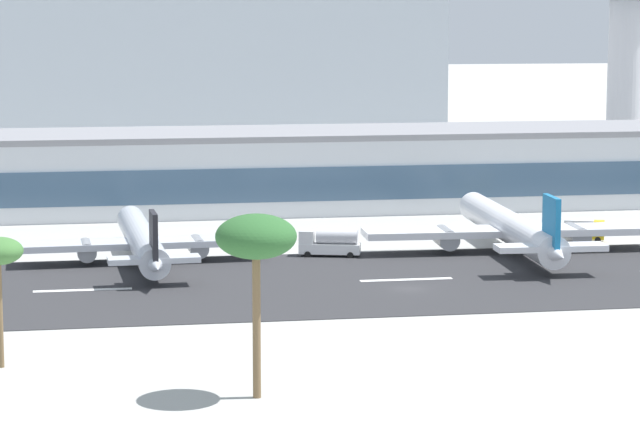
# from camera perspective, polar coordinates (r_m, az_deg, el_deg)

# --- Properties ---
(ground_plane) EXTENTS (1400.00, 1400.00, 0.00)m
(ground_plane) POSITION_cam_1_polar(r_m,az_deg,el_deg) (175.97, 3.57, -3.16)
(ground_plane) COLOR #A8A8A3
(runway_strip) EXTENTS (800.00, 42.56, 0.08)m
(runway_strip) POSITION_cam_1_polar(r_m,az_deg,el_deg) (181.39, 3.17, -2.80)
(runway_strip) COLOR #2D2D30
(runway_strip) RESTS_ON ground_plane
(runway_centreline_dash_3) EXTENTS (12.00, 1.20, 0.01)m
(runway_centreline_dash_3) POSITION_cam_1_polar(r_m,az_deg,el_deg) (177.01, -9.49, -3.16)
(runway_centreline_dash_3) COLOR white
(runway_centreline_dash_3) RESTS_ON runway_strip
(runway_centreline_dash_4) EXTENTS (12.00, 1.20, 0.01)m
(runway_centreline_dash_4) POSITION_cam_1_polar(r_m,az_deg,el_deg) (181.61, 3.48, -2.78)
(runway_centreline_dash_4) COLOR white
(runway_centreline_dash_4) RESTS_ON runway_strip
(terminal_building) EXTENTS (180.74, 25.00, 13.57)m
(terminal_building) POSITION_cam_1_polar(r_m,az_deg,el_deg) (245.61, -1.45, 1.66)
(terminal_building) COLOR silver
(terminal_building) RESTS_ON ground_plane
(control_tower) EXTENTS (15.12, 15.12, 42.35)m
(control_tower) POSITION_cam_1_polar(r_m,az_deg,el_deg) (299.21, 12.19, 6.33)
(control_tower) COLOR silver
(control_tower) RESTS_ON ground_plane
(distant_hotel_block) EXTENTS (142.72, 33.94, 41.32)m
(distant_hotel_block) POSITION_cam_1_polar(r_m,az_deg,el_deg) (391.17, -5.69, 6.05)
(distant_hotel_block) COLOR #A8B2BC
(distant_hotel_block) RESTS_ON ground_plane
(airliner_black_tail_gate_1) EXTENTS (33.74, 45.19, 9.43)m
(airliner_black_tail_gate_1) POSITION_cam_1_polar(r_m,az_deg,el_deg) (193.84, -7.12, -1.26)
(airliner_black_tail_gate_1) COLOR silver
(airliner_black_tail_gate_1) RESTS_ON ground_plane
(airliner_blue_tail_gate_2) EXTENTS (42.46, 50.42, 10.52)m
(airliner_blue_tail_gate_2) POSITION_cam_1_polar(r_m,az_deg,el_deg) (202.64, 7.74, -0.77)
(airliner_blue_tail_gate_2) COLOR silver
(airliner_blue_tail_gate_2) RESTS_ON ground_plane
(service_fuel_truck_0) EXTENTS (8.89, 4.81, 3.95)m
(service_fuel_truck_0) POSITION_cam_1_polar(r_m,az_deg,el_deg) (198.14, 0.39, -1.28)
(service_fuel_truck_0) COLOR white
(service_fuel_truck_0) RESTS_ON ground_plane
(service_box_truck_1) EXTENTS (6.46, 4.47, 3.25)m
(service_box_truck_1) POSITION_cam_1_polar(r_m,az_deg,el_deg) (214.71, 10.53, -0.75)
(service_box_truck_1) COLOR gold
(service_box_truck_1) RESTS_ON ground_plane
(palm_tree_0) EXTENTS (7.19, 7.19, 16.50)m
(palm_tree_0) POSITION_cam_1_polar(r_m,az_deg,el_deg) (124.52, -2.58, -1.17)
(palm_tree_0) COLOR brown
(palm_tree_0) RESTS_ON ground_plane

